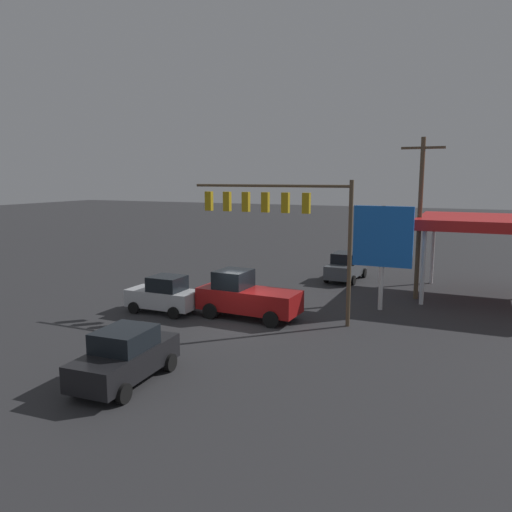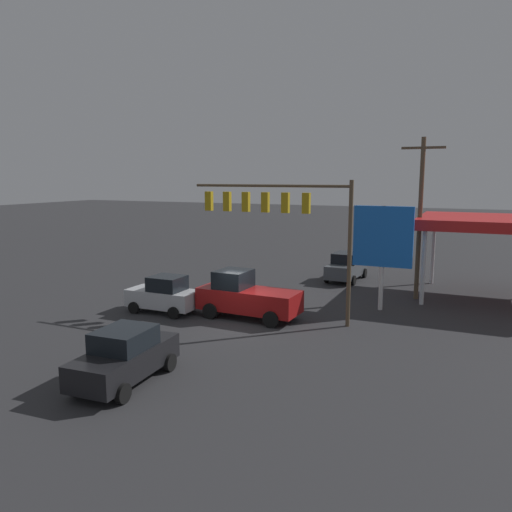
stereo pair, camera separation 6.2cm
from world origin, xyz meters
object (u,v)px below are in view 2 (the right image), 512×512
object	(u,v)px
price_sign	(383,239)
hatchback_crossing	(164,295)
sedan_waiting	(125,356)
traffic_signal_assembly	(278,211)
pickup_parked	(246,296)
sedan_far	(346,267)
utility_pole	(420,215)

from	to	relation	value
price_sign	hatchback_crossing	xyz separation A→B (m)	(10.40, 5.19, -2.91)
sedan_waiting	hatchback_crossing	bearing A→B (deg)	-156.88
traffic_signal_assembly	pickup_parked	xyz separation A→B (m)	(1.43, 0.66, -4.33)
pickup_parked	traffic_signal_assembly	bearing A→B (deg)	-152.73
hatchback_crossing	pickup_parked	xyz separation A→B (m)	(-4.42, -0.86, 0.16)
price_sign	hatchback_crossing	size ratio (longest dim) A/B	1.47
price_sign	pickup_parked	xyz separation A→B (m)	(5.99, 4.33, -2.75)
price_sign	hatchback_crossing	distance (m)	11.99
sedan_far	price_sign	bearing A→B (deg)	30.15
utility_pole	pickup_parked	distance (m)	11.37
sedan_waiting	utility_pole	bearing A→B (deg)	151.94
hatchback_crossing	sedan_far	xyz separation A→B (m)	(-6.80, -12.16, 0.00)
utility_pole	price_sign	world-z (taller)	utility_pole
price_sign	sedan_waiting	world-z (taller)	price_sign
utility_pole	hatchback_crossing	bearing A→B (deg)	35.68
utility_pole	price_sign	xyz separation A→B (m)	(1.48, 3.34, -1.10)
traffic_signal_assembly	utility_pole	size ratio (longest dim) A/B	0.89
hatchback_crossing	sedan_waiting	bearing A→B (deg)	116.17
sedan_waiting	sedan_far	size ratio (longest dim) A/B	1.00
traffic_signal_assembly	price_sign	distance (m)	6.06
hatchback_crossing	sedan_far	size ratio (longest dim) A/B	0.85
sedan_waiting	pickup_parked	bearing A→B (deg)	174.55
utility_pole	pickup_parked	size ratio (longest dim) A/B	1.77
hatchback_crossing	sedan_far	bearing A→B (deg)	-119.03
price_sign	sedan_waiting	distance (m)	15.14
traffic_signal_assembly	price_sign	world-z (taller)	traffic_signal_assembly
sedan_far	pickup_parked	world-z (taller)	pickup_parked
hatchback_crossing	pickup_parked	distance (m)	4.50
price_sign	sedan_waiting	bearing A→B (deg)	64.50
utility_pole	hatchback_crossing	world-z (taller)	utility_pole
sedan_waiting	pickup_parked	distance (m)	9.09
sedan_far	pickup_parked	size ratio (longest dim) A/B	0.85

